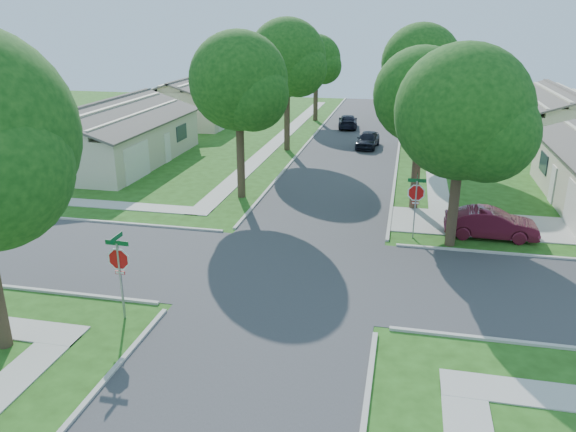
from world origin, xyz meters
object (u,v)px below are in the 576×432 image
at_px(tree_w_near, 240,86).
at_px(stop_sign_sw, 119,263).
at_px(tree_e_mid, 421,67).
at_px(tree_w_mid, 288,61).
at_px(house_nw_far, 197,104).
at_px(stop_sign_ne, 416,195).
at_px(house_nw_near, 109,140).
at_px(house_ne_far, 558,122).
at_px(car_curb_east, 368,140).
at_px(tree_e_near, 423,100).
at_px(tree_ne_corner, 464,119).
at_px(car_curb_west, 348,121).
at_px(tree_e_far, 420,58).
at_px(tree_w_far, 317,62).
at_px(car_driveway, 491,224).

bearing_deg(tree_w_near, stop_sign_sw, -90.23).
bearing_deg(stop_sign_sw, tree_e_mid, 69.80).
bearing_deg(tree_w_mid, house_nw_far, 135.93).
bearing_deg(stop_sign_ne, house_nw_near, 153.54).
relative_size(house_ne_far, car_curb_east, 3.69).
bearing_deg(car_curb_east, tree_e_near, -70.54).
height_order(tree_e_mid, tree_w_mid, tree_w_mid).
xyz_separation_m(tree_ne_corner, car_curb_west, (-7.56, 26.59, -5.00)).
height_order(car_curb_east, car_curb_west, car_curb_east).
bearing_deg(tree_w_mid, tree_w_near, -90.02).
distance_m(tree_e_far, tree_w_near, 26.71).
distance_m(tree_e_near, tree_ne_corner, 5.06).
bearing_deg(stop_sign_ne, tree_e_far, 89.90).
bearing_deg(tree_ne_corner, tree_w_far, 110.28).
bearing_deg(car_driveway, house_nw_near, 69.04).
xyz_separation_m(tree_e_near, car_driveway, (3.38, -3.51, -4.97)).
bearing_deg(stop_sign_sw, house_ne_far, 58.45).
bearing_deg(tree_e_near, tree_e_far, 90.00).
height_order(house_nw_near, house_nw_far, same).
bearing_deg(tree_ne_corner, tree_e_mid, 95.45).
xyz_separation_m(stop_sign_ne, tree_e_far, (0.05, 29.31, 3.95)).
distance_m(stop_sign_sw, house_nw_far, 38.40).
bearing_deg(tree_e_mid, tree_w_far, 125.90).
bearing_deg(tree_ne_corner, tree_w_mid, 123.22).
bearing_deg(stop_sign_ne, tree_w_far, 107.70).
height_order(tree_ne_corner, house_nw_near, tree_ne_corner).
relative_size(stop_sign_sw, tree_e_far, 0.34).
bearing_deg(tree_w_near, house_nw_far, 116.27).
height_order(tree_e_near, house_nw_near, tree_e_near).
distance_m(tree_w_mid, car_curb_west, 11.93).
relative_size(tree_e_far, house_ne_far, 0.64).
xyz_separation_m(house_nw_far, car_curb_west, (14.79, -1.20, -0.92)).
distance_m(tree_w_near, house_ne_far, 29.10).
height_order(stop_sign_sw, car_curb_west, stop_sign_sw).
bearing_deg(house_nw_near, house_ne_far, 23.64).
relative_size(tree_e_mid, tree_e_far, 1.06).
distance_m(car_driveway, car_curb_east, 18.88).
bearing_deg(tree_w_mid, tree_e_near, -51.95).
bearing_deg(tree_ne_corner, tree_w_near, 156.44).
bearing_deg(tree_e_mid, tree_ne_corner, -84.55).
bearing_deg(tree_w_far, car_driveway, -65.86).
relative_size(tree_e_near, house_ne_far, 0.61).
xyz_separation_m(house_nw_near, car_curb_west, (14.79, 15.80, -0.92)).
height_order(stop_sign_ne, house_ne_far, house_ne_far).
xyz_separation_m(tree_w_near, car_driveway, (12.77, -3.51, -5.44)).
bearing_deg(stop_sign_ne, tree_w_mid, 119.80).
relative_size(tree_e_mid, tree_w_mid, 0.96).
bearing_deg(tree_ne_corner, car_curb_west, 105.87).
height_order(house_nw_far, car_driveway, house_nw_far).
distance_m(tree_e_far, car_curb_east, 12.69).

